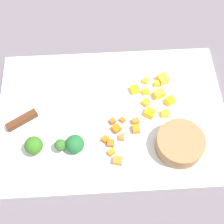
% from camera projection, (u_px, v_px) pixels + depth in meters
% --- Properties ---
extents(ground_plane, '(4.00, 4.00, 0.00)m').
position_uv_depth(ground_plane, '(112.00, 117.00, 0.74)').
color(ground_plane, slate).
extents(cutting_board, '(0.52, 0.36, 0.01)m').
position_uv_depth(cutting_board, '(112.00, 115.00, 0.73)').
color(cutting_board, white).
rests_on(cutting_board, ground_plane).
extents(prep_bowl, '(0.10, 0.10, 0.04)m').
position_uv_depth(prep_bowl, '(180.00, 144.00, 0.67)').
color(prep_bowl, '#997247').
rests_on(prep_bowl, cutting_board).
extents(chef_knife, '(0.30, 0.19, 0.02)m').
position_uv_depth(chef_knife, '(52.00, 104.00, 0.74)').
color(chef_knife, silver).
rests_on(chef_knife, cutting_board).
extents(carrot_dice_0, '(0.02, 0.02, 0.01)m').
position_uv_depth(carrot_dice_0, '(122.00, 120.00, 0.72)').
color(carrot_dice_0, orange).
rests_on(carrot_dice_0, cutting_board).
extents(carrot_dice_1, '(0.02, 0.02, 0.01)m').
position_uv_depth(carrot_dice_1, '(105.00, 139.00, 0.69)').
color(carrot_dice_1, orange).
rests_on(carrot_dice_1, cutting_board).
extents(carrot_dice_2, '(0.02, 0.02, 0.01)m').
position_uv_depth(carrot_dice_2, '(136.00, 121.00, 0.71)').
color(carrot_dice_2, orange).
rests_on(carrot_dice_2, cutting_board).
extents(carrot_dice_3, '(0.01, 0.01, 0.01)m').
position_uv_depth(carrot_dice_3, '(122.00, 137.00, 0.69)').
color(carrot_dice_3, orange).
rests_on(carrot_dice_3, cutting_board).
extents(carrot_dice_4, '(0.02, 0.02, 0.01)m').
position_uv_depth(carrot_dice_4, '(111.00, 143.00, 0.69)').
color(carrot_dice_4, orange).
rests_on(carrot_dice_4, cutting_board).
extents(carrot_dice_5, '(0.02, 0.02, 0.01)m').
position_uv_depth(carrot_dice_5, '(136.00, 129.00, 0.70)').
color(carrot_dice_5, orange).
rests_on(carrot_dice_5, cutting_board).
extents(carrot_dice_6, '(0.02, 0.02, 0.01)m').
position_uv_depth(carrot_dice_6, '(113.00, 121.00, 0.71)').
color(carrot_dice_6, orange).
rests_on(carrot_dice_6, cutting_board).
extents(carrot_dice_7, '(0.02, 0.02, 0.01)m').
position_uv_depth(carrot_dice_7, '(116.00, 129.00, 0.70)').
color(carrot_dice_7, orange).
rests_on(carrot_dice_7, cutting_board).
extents(carrot_dice_8, '(0.02, 0.02, 0.01)m').
position_uv_depth(carrot_dice_8, '(111.00, 152.00, 0.68)').
color(carrot_dice_8, orange).
rests_on(carrot_dice_8, cutting_board).
extents(carrot_dice_9, '(0.02, 0.02, 0.01)m').
position_uv_depth(carrot_dice_9, '(118.00, 161.00, 0.67)').
color(carrot_dice_9, orange).
rests_on(carrot_dice_9, cutting_board).
extents(pepper_dice_0, '(0.03, 0.03, 0.02)m').
position_uv_depth(pepper_dice_0, '(163.00, 79.00, 0.77)').
color(pepper_dice_0, yellow).
rests_on(pepper_dice_0, cutting_board).
extents(pepper_dice_1, '(0.03, 0.03, 0.02)m').
position_uv_depth(pepper_dice_1, '(159.00, 94.00, 0.74)').
color(pepper_dice_1, yellow).
rests_on(pepper_dice_1, cutting_board).
extents(pepper_dice_2, '(0.02, 0.02, 0.01)m').
position_uv_depth(pepper_dice_2, '(135.00, 89.00, 0.75)').
color(pepper_dice_2, yellow).
rests_on(pepper_dice_2, cutting_board).
extents(pepper_dice_3, '(0.02, 0.02, 0.02)m').
position_uv_depth(pepper_dice_3, '(170.00, 101.00, 0.74)').
color(pepper_dice_3, yellow).
rests_on(pepper_dice_3, cutting_board).
extents(pepper_dice_4, '(0.02, 0.02, 0.01)m').
position_uv_depth(pepper_dice_4, '(146.00, 81.00, 0.77)').
color(pepper_dice_4, yellow).
rests_on(pepper_dice_4, cutting_board).
extents(pepper_dice_5, '(0.02, 0.02, 0.01)m').
position_uv_depth(pepper_dice_5, '(145.00, 92.00, 0.75)').
color(pepper_dice_5, yellow).
rests_on(pepper_dice_5, cutting_board).
extents(pepper_dice_6, '(0.03, 0.03, 0.02)m').
position_uv_depth(pepper_dice_6, '(150.00, 113.00, 0.72)').
color(pepper_dice_6, yellow).
rests_on(pepper_dice_6, cutting_board).
extents(pepper_dice_7, '(0.02, 0.02, 0.01)m').
position_uv_depth(pepper_dice_7, '(165.00, 114.00, 0.72)').
color(pepper_dice_7, yellow).
rests_on(pepper_dice_7, cutting_board).
extents(pepper_dice_8, '(0.02, 0.02, 0.01)m').
position_uv_depth(pepper_dice_8, '(146.00, 102.00, 0.74)').
color(pepper_dice_8, yellow).
rests_on(pepper_dice_8, cutting_board).
extents(pepper_dice_9, '(0.01, 0.01, 0.01)m').
position_uv_depth(pepper_dice_9, '(157.00, 84.00, 0.76)').
color(pepper_dice_9, yellow).
rests_on(pepper_dice_9, cutting_board).
extents(broccoli_floret_0, '(0.02, 0.02, 0.03)m').
position_uv_depth(broccoli_floret_0, '(60.00, 145.00, 0.67)').
color(broccoli_floret_0, '#93BD59').
rests_on(broccoli_floret_0, cutting_board).
extents(broccoli_floret_1, '(0.04, 0.04, 0.04)m').
position_uv_depth(broccoli_floret_1, '(34.00, 146.00, 0.66)').
color(broccoli_floret_1, '#8BB361').
rests_on(broccoli_floret_1, cutting_board).
extents(broccoli_floret_2, '(0.04, 0.04, 0.04)m').
position_uv_depth(broccoli_floret_2, '(75.00, 144.00, 0.67)').
color(broccoli_floret_2, '#86BB58').
rests_on(broccoli_floret_2, cutting_board).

